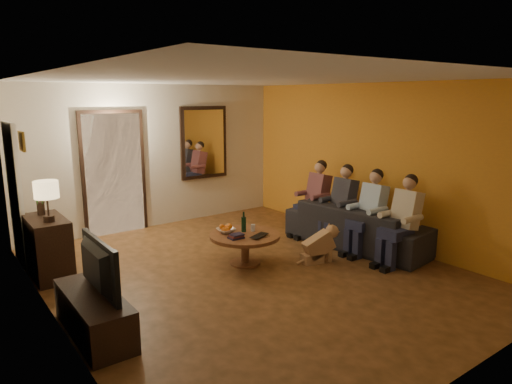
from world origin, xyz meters
TOP-DOWN VIEW (x-y plane):
  - floor at (0.00, 0.00)m, footprint 5.00×6.00m
  - ceiling at (0.00, 0.00)m, footprint 5.00×6.00m
  - back_wall at (0.00, 3.00)m, footprint 5.00×0.02m
  - front_wall at (0.00, -3.00)m, footprint 5.00×0.02m
  - left_wall at (-2.50, 0.00)m, footprint 0.02×6.00m
  - right_wall at (2.50, 0.00)m, footprint 0.02×6.00m
  - orange_accent at (2.49, 0.00)m, footprint 0.01×6.00m
  - kitchen_doorway at (-0.80, 2.98)m, footprint 1.00×0.06m
  - door_trim at (-0.80, 2.97)m, footprint 1.12×0.04m
  - fridge_glimpse at (-0.55, 2.98)m, footprint 0.45×0.03m
  - mirror_frame at (1.00, 2.96)m, footprint 1.00×0.05m
  - mirror_glass at (1.00, 2.93)m, footprint 0.86×0.02m
  - white_door at (-2.46, 2.30)m, footprint 0.06×0.85m
  - framed_art at (-2.47, 1.30)m, footprint 0.03×0.28m
  - art_canvas at (-2.46, 1.30)m, footprint 0.01×0.22m
  - dresser at (-2.25, 1.52)m, footprint 0.45×0.91m
  - table_lamp at (-2.25, 1.30)m, footprint 0.30×0.30m
  - flower_vase at (-2.25, 1.74)m, footprint 0.14×0.14m
  - tv_stand at (-2.25, -0.39)m, footprint 0.45×1.30m
  - tv at (-2.25, -0.39)m, footprint 0.97×0.13m
  - sofa at (2.07, -0.09)m, footprint 2.46×1.21m
  - person_a at (1.97, -0.99)m, footprint 0.60×0.40m
  - person_b at (1.97, -0.39)m, footprint 0.60×0.40m
  - person_c at (1.97, 0.21)m, footprint 0.60×0.40m
  - person_d at (1.97, 0.81)m, footprint 0.60×0.40m
  - dog at (1.03, -0.24)m, footprint 0.60×0.36m
  - coffee_table at (0.13, 0.34)m, footprint 1.08×1.08m
  - bowl at (-0.05, 0.56)m, footprint 0.26×0.26m
  - oranges at (-0.05, 0.56)m, footprint 0.20×0.20m
  - wine_bottle at (0.18, 0.44)m, footprint 0.07×0.07m
  - wine_glass at (0.31, 0.39)m, footprint 0.06×0.06m
  - book_stack at (-0.09, 0.24)m, footprint 0.20×0.15m
  - laptop at (0.23, 0.06)m, footprint 0.38×0.32m

SIDE VIEW (x-z plane):
  - floor at x=0.00m, z-range -0.01..0.01m
  - tv_stand at x=-2.25m, z-range 0.00..0.43m
  - coffee_table at x=0.13m, z-range 0.00..0.45m
  - dog at x=1.03m, z-range 0.00..0.56m
  - sofa at x=2.07m, z-range 0.00..0.69m
  - dresser at x=-2.25m, z-range 0.00..0.81m
  - laptop at x=0.23m, z-range 0.45..0.48m
  - bowl at x=-0.05m, z-range 0.45..0.51m
  - book_stack at x=-0.09m, z-range 0.45..0.52m
  - wine_glass at x=0.31m, z-range 0.45..0.55m
  - oranges at x=-0.05m, z-range 0.51..0.59m
  - person_a at x=1.97m, z-range 0.00..1.20m
  - person_b at x=1.97m, z-range 0.00..1.20m
  - person_c at x=1.97m, z-range 0.00..1.20m
  - person_d at x=1.97m, z-range 0.00..1.20m
  - wine_bottle at x=0.18m, z-range 0.45..0.76m
  - tv at x=-2.25m, z-range 0.43..0.99m
  - fridge_glimpse at x=-0.55m, z-range 0.05..1.75m
  - white_door at x=-2.46m, z-range 0.00..2.04m
  - flower_vase at x=-2.25m, z-range 0.81..1.25m
  - kitchen_doorway at x=-0.80m, z-range 0.00..2.10m
  - door_trim at x=-0.80m, z-range -0.06..2.16m
  - table_lamp at x=-2.25m, z-range 0.81..1.35m
  - back_wall at x=0.00m, z-range 0.00..2.60m
  - front_wall at x=0.00m, z-range 0.00..2.60m
  - left_wall at x=-2.50m, z-range 0.00..2.60m
  - right_wall at x=2.50m, z-range 0.00..2.60m
  - orange_accent at x=2.49m, z-range 0.00..2.60m
  - mirror_frame at x=1.00m, z-range 0.80..2.20m
  - mirror_glass at x=1.00m, z-range 0.87..2.13m
  - framed_art at x=-2.47m, z-range 1.73..1.97m
  - art_canvas at x=-2.46m, z-range 1.76..1.94m
  - ceiling at x=0.00m, z-range 2.60..2.60m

